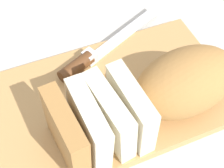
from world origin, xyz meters
TOP-DOWN VIEW (x-y plane):
  - ground_plane at (0.00, 0.00)m, footprint 3.00×3.00m
  - cutting_board at (0.00, 0.00)m, footprint 0.41×0.25m
  - bread_loaf at (-0.04, 0.06)m, footprint 0.30×0.12m
  - bread_knife at (0.01, -0.08)m, footprint 0.25×0.12m
  - crumb_near_knife at (-0.00, -0.04)m, footprint 0.01×0.01m
  - crumb_near_loaf at (0.02, 0.02)m, footprint 0.01×0.01m
  - crumb_stray_left at (-0.01, -0.03)m, footprint 0.00×0.00m

SIDE VIEW (x-z plane):
  - ground_plane at x=0.00m, z-range 0.00..0.00m
  - cutting_board at x=0.00m, z-range 0.00..0.02m
  - crumb_stray_left at x=-0.01m, z-range 0.02..0.02m
  - crumb_near_loaf at x=0.02m, z-range 0.02..0.03m
  - crumb_near_knife at x=0.00m, z-range 0.02..0.03m
  - bread_knife at x=0.01m, z-range 0.02..0.04m
  - bread_loaf at x=-0.04m, z-range 0.02..0.12m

